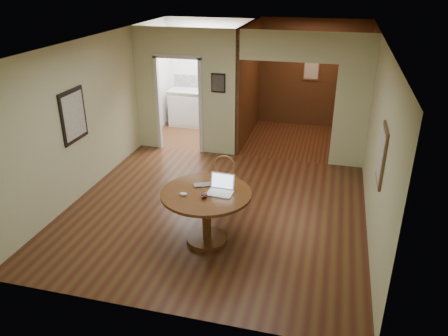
% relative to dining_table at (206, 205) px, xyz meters
% --- Properties ---
extents(floor, '(5.00, 5.00, 0.00)m').
position_rel_dining_table_xyz_m(floor, '(-0.13, 0.88, -0.61)').
color(floor, '#452013').
rests_on(floor, ground).
extents(room_shell, '(5.20, 7.50, 5.00)m').
position_rel_dining_table_xyz_m(room_shell, '(-0.60, 3.98, 0.67)').
color(room_shell, white).
rests_on(room_shell, ground).
extents(dining_table, '(1.33, 1.33, 0.83)m').
position_rel_dining_table_xyz_m(dining_table, '(0.00, 0.00, 0.00)').
color(dining_table, brown).
rests_on(dining_table, ground).
extents(chair, '(0.43, 0.43, 0.94)m').
position_rel_dining_table_xyz_m(chair, '(-0.01, 1.05, -0.09)').
color(chair, '#AF663E').
rests_on(chair, ground).
extents(open_laptop, '(0.37, 0.33, 0.25)m').
position_rel_dining_table_xyz_m(open_laptop, '(0.21, 0.07, 0.28)').
color(open_laptop, white).
rests_on(open_laptop, dining_table).
extents(closed_laptop, '(0.39, 0.34, 0.03)m').
position_rel_dining_table_xyz_m(closed_laptop, '(-0.06, 0.16, 0.23)').
color(closed_laptop, '#B5B6BA').
rests_on(closed_laptop, dining_table).
extents(mouse, '(0.12, 0.08, 0.05)m').
position_rel_dining_table_xyz_m(mouse, '(-0.28, -0.19, 0.24)').
color(mouse, white).
rests_on(mouse, dining_table).
extents(wine_glass, '(0.10, 0.10, 0.11)m').
position_rel_dining_table_xyz_m(wine_glass, '(0.03, -0.19, 0.27)').
color(wine_glass, white).
rests_on(wine_glass, dining_table).
extents(pen, '(0.14, 0.07, 0.01)m').
position_rel_dining_table_xyz_m(pen, '(0.07, -0.14, 0.22)').
color(pen, '#0D0E61').
rests_on(pen, dining_table).
extents(kitchen_cabinet, '(2.06, 0.60, 0.94)m').
position_rel_dining_table_xyz_m(kitchen_cabinet, '(-1.48, 5.08, -0.14)').
color(kitchen_cabinet, silver).
rests_on(kitchen_cabinet, ground).
extents(grocery_bag, '(0.32, 0.30, 0.26)m').
position_rel_dining_table_xyz_m(grocery_bag, '(-1.10, 5.08, 0.46)').
color(grocery_bag, '#CBB195').
rests_on(grocery_bag, kitchen_cabinet).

